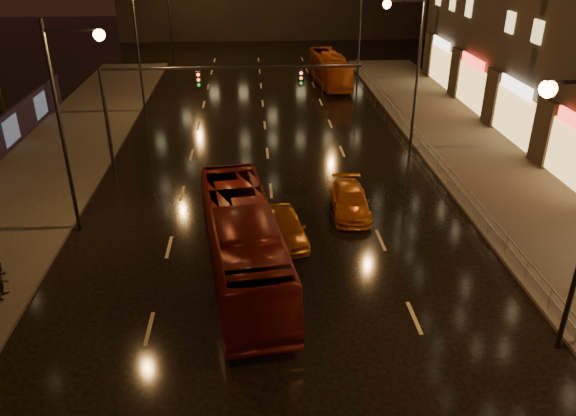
{
  "coord_description": "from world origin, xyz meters",
  "views": [
    {
      "loc": [
        -0.97,
        -12.94,
        13.27
      ],
      "look_at": [
        0.48,
        8.71,
        2.5
      ],
      "focal_mm": 35.0,
      "sensor_mm": 36.0,
      "label": 1
    }
  ],
  "objects_px": {
    "bus_curb": "(330,69)",
    "taxi_near": "(286,227)",
    "bus_red": "(243,242)",
    "pedestrian_b": "(1,279)",
    "taxi_far": "(350,201)"
  },
  "relations": [
    {
      "from": "bus_red",
      "to": "pedestrian_b",
      "type": "bearing_deg",
      "value": 179.45
    },
    {
      "from": "bus_red",
      "to": "taxi_near",
      "type": "height_order",
      "value": "bus_red"
    },
    {
      "from": "taxi_far",
      "to": "bus_curb",
      "type": "bearing_deg",
      "value": 87.44
    },
    {
      "from": "bus_red",
      "to": "pedestrian_b",
      "type": "distance_m",
      "value": 9.59
    },
    {
      "from": "bus_curb",
      "to": "taxi_far",
      "type": "xyz_separation_m",
      "value": [
        -2.58,
        -27.38,
        -0.75
      ]
    },
    {
      "from": "taxi_near",
      "to": "pedestrian_b",
      "type": "xyz_separation_m",
      "value": [
        -11.5,
        -3.97,
        0.25
      ]
    },
    {
      "from": "bus_red",
      "to": "pedestrian_b",
      "type": "height_order",
      "value": "bus_red"
    },
    {
      "from": "bus_curb",
      "to": "taxi_near",
      "type": "relative_size",
      "value": 2.46
    },
    {
      "from": "pedestrian_b",
      "to": "taxi_near",
      "type": "bearing_deg",
      "value": -70.73
    },
    {
      "from": "bus_red",
      "to": "bus_curb",
      "type": "height_order",
      "value": "bus_red"
    },
    {
      "from": "taxi_far",
      "to": "pedestrian_b",
      "type": "relative_size",
      "value": 2.84
    },
    {
      "from": "bus_curb",
      "to": "taxi_far",
      "type": "distance_m",
      "value": 27.51
    },
    {
      "from": "bus_red",
      "to": "taxi_far",
      "type": "bearing_deg",
      "value": 37.39
    },
    {
      "from": "bus_red",
      "to": "taxi_far",
      "type": "relative_size",
      "value": 2.51
    },
    {
      "from": "bus_red",
      "to": "pedestrian_b",
      "type": "relative_size",
      "value": 7.13
    }
  ]
}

